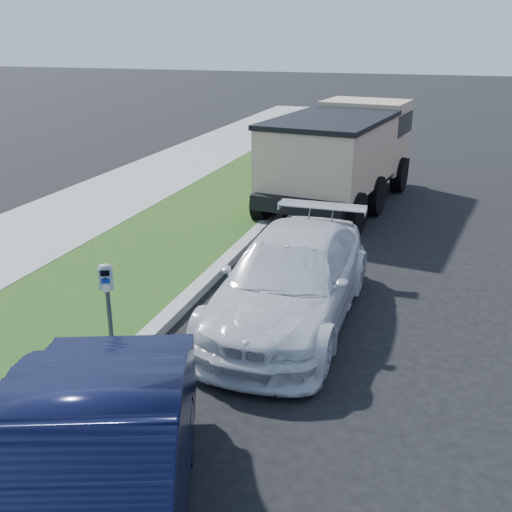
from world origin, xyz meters
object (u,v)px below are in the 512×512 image
(parking_meter, at_px, (107,290))
(dump_truck, at_px, (344,150))
(white_wagon, at_px, (291,280))
(navy_sedan, at_px, (86,500))

(parking_meter, xyz_separation_m, dump_truck, (1.37, 8.87, 0.28))
(parking_meter, relative_size, white_wagon, 0.28)
(white_wagon, distance_m, dump_truck, 6.97)
(parking_meter, relative_size, navy_sedan, 0.30)
(white_wagon, xyz_separation_m, navy_sedan, (-0.34, -4.85, 0.05))
(white_wagon, xyz_separation_m, dump_truck, (-0.50, 6.92, 0.68))
(white_wagon, bearing_deg, dump_truck, 94.01)
(dump_truck, bearing_deg, white_wagon, -78.55)
(parking_meter, relative_size, dump_truck, 0.20)
(navy_sedan, bearing_deg, white_wagon, 64.78)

